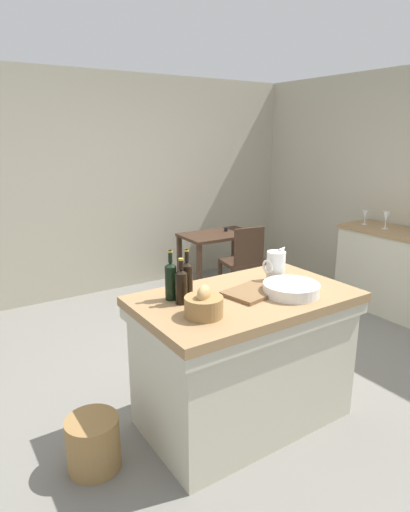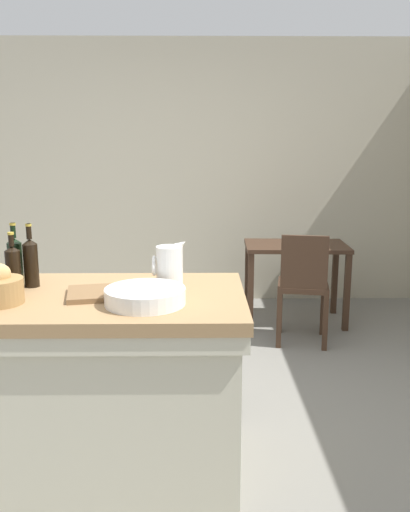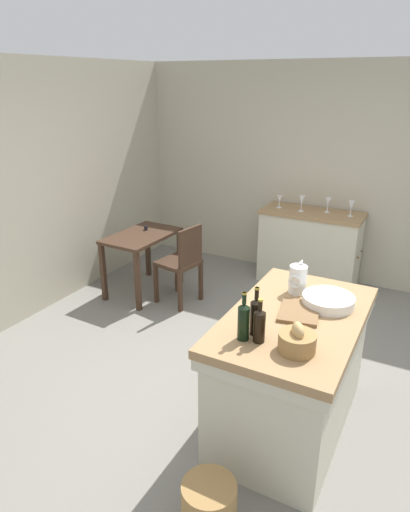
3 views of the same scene
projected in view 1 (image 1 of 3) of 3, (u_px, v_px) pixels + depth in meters
name	position (u px, v px, depth m)	size (l,w,h in m)	color
ground_plane	(238.00, 378.00, 3.51)	(6.76, 6.76, 0.00)	slate
wall_back	(109.00, 186.00, 5.25)	(5.32, 0.12, 2.60)	#B2AA93
island_table	(244.00, 354.00, 2.88)	(1.41, 0.84, 0.91)	#99754C
side_cabinet	(393.00, 271.00, 4.72)	(0.52, 1.21, 0.92)	#99754C
writing_desk	(218.00, 242.00, 5.38)	(0.92, 0.59, 0.77)	#3D281C
wooden_chair	(243.00, 262.00, 4.94)	(0.46, 0.46, 0.92)	#3D281C
pitcher	(276.00, 266.00, 3.00)	(0.17, 0.13, 0.25)	white
wash_bowl	(291.00, 289.00, 2.77)	(0.36, 0.36, 0.07)	white
bread_basket	(204.00, 305.00, 2.43)	(0.22, 0.22, 0.18)	olive
cutting_board	(252.00, 292.00, 2.78)	(0.34, 0.26, 0.02)	brown
wine_bottle_dark	(187.00, 279.00, 2.67)	(0.07, 0.07, 0.32)	black
wine_bottle_amber	(171.00, 280.00, 2.66)	(0.07, 0.07, 0.31)	black
wine_bottle_green	(181.00, 285.00, 2.60)	(0.07, 0.07, 0.28)	black
wine_glass_middle	(386.00, 217.00, 4.64)	(0.07, 0.07, 0.19)	white
wine_glass_right	(365.00, 215.00, 4.89)	(0.07, 0.07, 0.15)	white
wicker_hamper	(93.00, 443.00, 2.53)	(0.31, 0.31, 0.32)	olive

